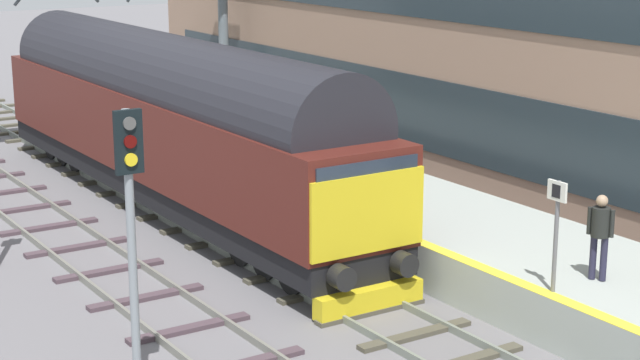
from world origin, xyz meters
TOP-DOWN VIEW (x-y plane):
  - ground_plane at (0.00, 0.00)m, footprint 140.00×140.00m
  - track_main at (0.00, 0.00)m, footprint 2.50×60.00m
  - track_adjacent_west at (-3.41, -0.00)m, footprint 2.50×60.00m
  - station_platform at (3.60, 0.00)m, footprint 4.00×44.00m
  - diesel_locomotive at (0.00, 7.07)m, footprint 2.74×18.59m
  - signal_post_near at (-5.42, -3.31)m, footprint 0.44×0.22m
  - platform_number_sign at (1.90, -5.13)m, footprint 0.10×0.44m
  - waiting_passenger at (3.07, -5.12)m, footprint 0.46×0.47m

SIDE VIEW (x-z plane):
  - ground_plane at x=0.00m, z-range 0.00..0.00m
  - track_main at x=0.00m, z-range -0.02..0.13m
  - track_adjacent_west at x=-3.41m, z-range -0.02..0.13m
  - station_platform at x=3.60m, z-range 0.00..1.01m
  - waiting_passenger at x=3.07m, z-range 1.17..2.81m
  - platform_number_sign at x=1.90m, z-range 1.34..3.41m
  - diesel_locomotive at x=0.00m, z-range 0.14..4.82m
  - signal_post_near at x=-5.42m, z-range 0.67..5.47m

